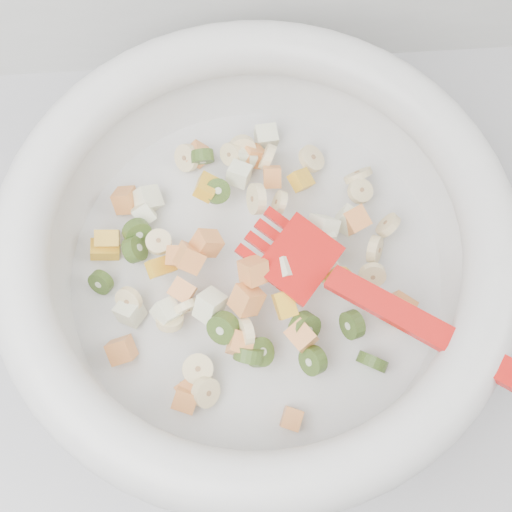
{
  "coord_description": "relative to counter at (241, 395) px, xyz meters",
  "views": [
    {
      "loc": [
        0.01,
        1.26,
        1.47
      ],
      "look_at": [
        0.03,
        1.48,
        0.95
      ],
      "focal_mm": 45.0,
      "sensor_mm": 36.0,
      "label": 1
    }
  ],
  "objects": [
    {
      "name": "counter",
      "position": [
        0.0,
        0.0,
        0.0
      ],
      "size": [
        2.0,
        0.6,
        0.9
      ],
      "primitive_type": "cube",
      "color": "#9C9BA1",
      "rests_on": "ground"
    },
    {
      "name": "mixing_bowl",
      "position": [
        0.03,
        0.03,
        0.52
      ],
      "size": [
        0.44,
        0.43,
        0.12
      ],
      "color": "silver",
      "rests_on": "counter"
    }
  ]
}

